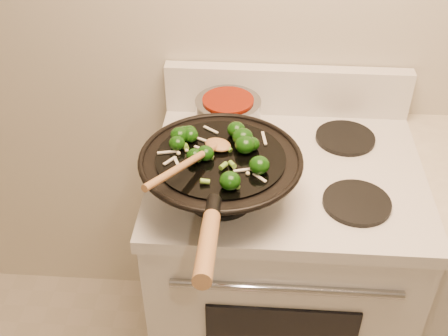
{
  "coord_description": "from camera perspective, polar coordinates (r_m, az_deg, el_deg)",
  "views": [
    {
      "loc": [
        -0.13,
        -0.11,
        1.91
      ],
      "look_at": [
        -0.21,
        1.01,
        1.03
      ],
      "focal_mm": 45.0,
      "sensor_mm": 36.0,
      "label": 1
    }
  ],
  "objects": [
    {
      "name": "stove",
      "position": [
        1.93,
        5.49,
        -10.46
      ],
      "size": [
        0.78,
        0.67,
        1.08
      ],
      "color": "white",
      "rests_on": "ground"
    },
    {
      "name": "stirfry",
      "position": [
        1.42,
        -0.41,
        2.18
      ],
      "size": [
        0.29,
        0.28,
        0.05
      ],
      "color": "#0E3608",
      "rests_on": "wok"
    },
    {
      "name": "saucepan",
      "position": [
        1.7,
        0.39,
        5.29
      ],
      "size": [
        0.2,
        0.31,
        0.12
      ],
      "color": "#95989D",
      "rests_on": "stove"
    },
    {
      "name": "wooden_spoon",
      "position": [
        1.38,
        -2.52,
        1.24
      ],
      "size": [
        0.19,
        0.31,
        0.08
      ],
      "color": "#A06D3F",
      "rests_on": "wok"
    },
    {
      "name": "wok",
      "position": [
        1.45,
        -0.35,
        -0.74
      ],
      "size": [
        0.42,
        0.7,
        0.23
      ],
      "color": "black",
      "rests_on": "stove"
    }
  ]
}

